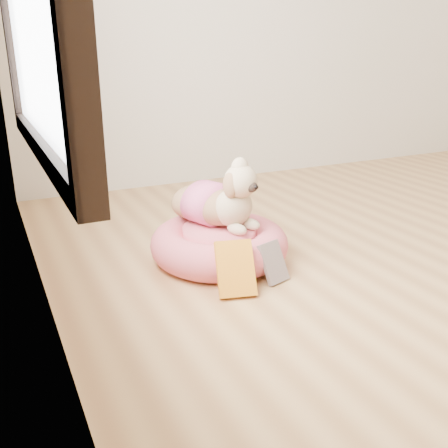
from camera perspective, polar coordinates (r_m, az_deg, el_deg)
name	(u,v)px	position (r m, az deg, el deg)	size (l,w,h in m)	color
pet_bed	(219,244)	(2.33, -0.54, -2.31)	(0.64, 0.64, 0.17)	#EA5B76
dog	(218,189)	(2.28, -0.66, 4.01)	(0.32, 0.46, 0.34)	brown
book_yellow	(235,269)	(2.01, 1.31, -5.13)	(0.15, 0.03, 0.23)	yellow
book_white	(273,262)	(2.13, 5.67, -4.40)	(0.12, 0.02, 0.18)	silver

